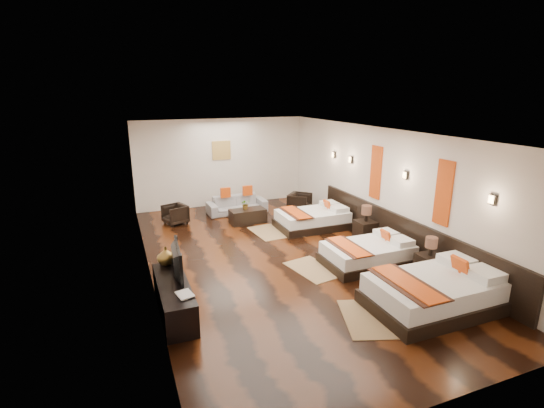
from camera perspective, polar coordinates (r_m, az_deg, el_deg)
name	(u,v)px	position (r m, az deg, el deg)	size (l,w,h in m)	color
floor	(278,258)	(9.04, 0.80, -7.70)	(5.50, 9.50, 0.01)	black
ceiling	(278,132)	(8.33, 0.87, 10.25)	(5.50, 9.50, 0.01)	white
back_wall	(222,163)	(12.99, -7.24, 5.93)	(5.50, 0.01, 2.80)	silver
left_wall	(145,211)	(7.98, -17.74, -1.03)	(0.01, 9.50, 2.80)	silver
right_wall	(383,187)	(9.93, 15.67, 2.38)	(0.01, 9.50, 2.80)	silver
headboard_panel	(400,235)	(9.57, 17.93, -4.24)	(0.08, 6.60, 0.90)	black
bed_near	(435,292)	(7.52, 22.37, -11.62)	(2.25, 1.42, 0.86)	black
bed_mid	(368,253)	(8.87, 13.69, -6.92)	(1.89, 1.19, 0.72)	black
bed_far	(313,219)	(10.94, 5.93, -2.13)	(1.93, 1.21, 0.73)	black
nightstand_a	(429,263)	(8.62, 21.63, -7.94)	(0.43, 0.43, 0.86)	black
nightstand_b	(365,228)	(10.19, 13.26, -3.44)	(0.46, 0.46, 0.92)	black
jute_mat_near	(367,318)	(6.99, 13.43, -15.68)	(0.75, 1.20, 0.01)	olive
jute_mat_mid	(313,269)	(8.52, 5.90, -9.30)	(0.75, 1.20, 0.01)	olive
jute_mat_far	(268,232)	(10.59, -0.51, -4.06)	(0.75, 1.20, 0.01)	olive
tv_console	(174,298)	(7.05, -13.90, -12.93)	(0.50, 1.80, 0.55)	black
tv	(173,261)	(7.03, -14.09, -7.94)	(0.99, 0.13, 0.57)	black
book	(178,297)	(6.45, -13.38, -12.82)	(0.23, 0.31, 0.03)	black
figurine	(166,256)	(7.57, -14.99, -7.19)	(0.33, 0.33, 0.34)	brown
sofa	(237,205)	(12.25, -5.06, -0.07)	(1.80, 0.70, 0.53)	gray
armchair_left	(175,214)	(11.51, -13.74, -1.46)	(0.59, 0.61, 0.55)	black
armchair_right	(300,203)	(12.33, 4.03, 0.21)	(0.63, 0.65, 0.59)	black
coffee_table	(248,216)	(11.31, -3.51, -1.74)	(1.00, 0.50, 0.40)	black
table_plant	(246,204)	(11.24, -3.82, 0.00)	(0.27, 0.23, 0.30)	#2D591D
orange_panel_a	(444,193)	(8.47, 23.42, 1.46)	(0.04, 0.40, 1.30)	#D86014
orange_panel_b	(376,172)	(10.09, 14.69, 4.41)	(0.04, 0.40, 1.30)	#D86014
sconce_near	(492,199)	(7.70, 29.10, 0.58)	(0.07, 0.12, 0.18)	black
sconce_mid	(406,175)	(9.20, 18.64, 3.97)	(0.07, 0.12, 0.18)	black
sconce_far	(351,160)	(10.94, 11.25, 6.28)	(0.07, 0.12, 0.18)	black
sconce_lounge	(334,155)	(11.70, 8.86, 7.00)	(0.07, 0.12, 0.18)	black
gold_artwork	(221,150)	(12.91, -7.28, 7.66)	(0.60, 0.04, 0.60)	#AD873F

